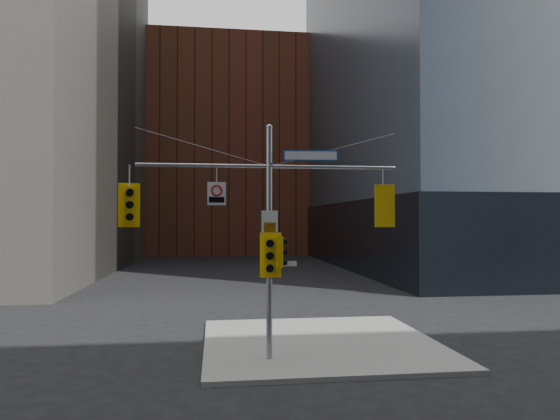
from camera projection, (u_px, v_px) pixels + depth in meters
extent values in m
plane|color=black|center=(277.00, 385.00, 13.15)|extent=(160.00, 160.00, 0.00)
cube|color=gray|center=(320.00, 343.00, 17.38)|extent=(8.00, 8.00, 0.15)
cube|color=black|center=(522.00, 234.00, 48.55)|extent=(36.40, 36.40, 6.00)
cube|color=brown|center=(227.00, 153.00, 70.95)|extent=(26.00, 20.00, 28.00)
cylinder|color=#94969C|center=(269.00, 245.00, 15.21)|extent=(0.18, 0.18, 7.20)
sphere|color=#94969C|center=(269.00, 127.00, 15.29)|extent=(0.20, 0.20, 0.20)
cylinder|color=#94969C|center=(203.00, 165.00, 15.00)|extent=(4.00, 0.11, 0.11)
cylinder|color=#94969C|center=(333.00, 167.00, 15.52)|extent=(4.00, 0.11, 0.11)
cylinder|color=#94969C|center=(271.00, 165.00, 14.91)|extent=(0.10, 0.70, 0.10)
cylinder|color=#94969C|center=(203.00, 147.00, 15.02)|extent=(4.00, 0.02, 1.12)
cylinder|color=#94969C|center=(333.00, 150.00, 15.53)|extent=(4.00, 0.02, 1.12)
cube|color=yellow|center=(129.00, 205.00, 14.70)|extent=(0.39, 0.31, 1.06)
cube|color=yellow|center=(129.00, 205.00, 14.87)|extent=(0.62, 0.17, 1.32)
cylinder|color=black|center=(130.00, 193.00, 14.52)|extent=(0.25, 0.20, 0.22)
cylinder|color=black|center=(130.00, 193.00, 14.59)|extent=(0.19, 0.06, 0.19)
cylinder|color=black|center=(130.00, 205.00, 14.51)|extent=(0.25, 0.20, 0.22)
cylinder|color=black|center=(130.00, 205.00, 14.59)|extent=(0.19, 0.06, 0.19)
cylinder|color=black|center=(130.00, 217.00, 14.50)|extent=(0.25, 0.20, 0.22)
cylinder|color=black|center=(129.00, 217.00, 14.58)|extent=(0.19, 0.06, 0.19)
cube|color=yellow|center=(383.00, 206.00, 15.70)|extent=(0.36, 0.26, 1.07)
cube|color=yellow|center=(385.00, 206.00, 15.52)|extent=(0.64, 0.06, 1.33)
cylinder|color=black|center=(381.00, 195.00, 15.91)|extent=(0.23, 0.17, 0.22)
cylinder|color=black|center=(382.00, 195.00, 15.83)|extent=(0.19, 0.03, 0.19)
cylinder|color=black|center=(381.00, 206.00, 15.91)|extent=(0.23, 0.17, 0.22)
cylinder|color=black|center=(382.00, 206.00, 15.82)|extent=(0.19, 0.03, 0.19)
cylinder|color=black|center=(381.00, 217.00, 15.90)|extent=(0.23, 0.17, 0.22)
cylinder|color=black|center=(382.00, 217.00, 15.82)|extent=(0.19, 0.03, 0.19)
cube|color=yellow|center=(278.00, 252.00, 15.24)|extent=(0.26, 0.34, 0.96)
cylinder|color=black|center=(284.00, 241.00, 15.30)|extent=(0.17, 0.22, 0.20)
cylinder|color=black|center=(282.00, 241.00, 15.28)|extent=(0.04, 0.17, 0.17)
cylinder|color=black|center=(284.00, 252.00, 15.29)|extent=(0.17, 0.22, 0.20)
cylinder|color=black|center=(282.00, 252.00, 15.27)|extent=(0.04, 0.17, 0.17)
cylinder|color=black|center=(284.00, 262.00, 15.28)|extent=(0.17, 0.22, 0.20)
cylinder|color=#0CE559|center=(282.00, 262.00, 15.26)|extent=(0.04, 0.17, 0.17)
cube|color=yellow|center=(270.00, 255.00, 14.93)|extent=(0.39, 0.30, 1.10)
cube|color=yellow|center=(271.00, 255.00, 15.12)|extent=(0.65, 0.14, 1.36)
cylinder|color=black|center=(270.00, 243.00, 14.73)|extent=(0.25, 0.20, 0.23)
cylinder|color=black|center=(270.00, 243.00, 14.81)|extent=(0.20, 0.05, 0.20)
cylinder|color=black|center=(270.00, 256.00, 14.72)|extent=(0.25, 0.20, 0.23)
cylinder|color=black|center=(270.00, 256.00, 14.80)|extent=(0.20, 0.05, 0.20)
cylinder|color=black|center=(270.00, 268.00, 14.71)|extent=(0.25, 0.20, 0.23)
cylinder|color=black|center=(270.00, 268.00, 14.79)|extent=(0.20, 0.05, 0.20)
cube|color=#11439C|center=(311.00, 156.00, 15.44)|extent=(1.72, 0.17, 0.33)
cube|color=silver|center=(311.00, 156.00, 15.41)|extent=(1.61, 0.13, 0.26)
cube|color=silver|center=(217.00, 194.00, 15.02)|extent=(0.55, 0.10, 0.69)
torus|color=#B20A0A|center=(217.00, 191.00, 15.00)|extent=(0.35, 0.09, 0.34)
cube|color=black|center=(217.00, 200.00, 14.99)|extent=(0.46, 0.07, 0.17)
cube|color=silver|center=(270.00, 221.00, 15.11)|extent=(0.50, 0.08, 0.66)
cube|color=#D88C00|center=(270.00, 227.00, 15.08)|extent=(0.36, 0.05, 0.29)
cube|color=silver|center=(284.00, 264.00, 15.26)|extent=(0.79, 0.09, 0.16)
cube|color=#145926|center=(268.00, 268.00, 15.64)|extent=(0.04, 0.81, 0.16)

